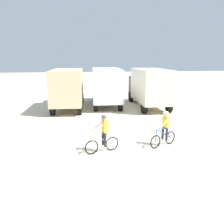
{
  "coord_description": "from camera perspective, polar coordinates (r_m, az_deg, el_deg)",
  "views": [
    {
      "loc": [
        -1.71,
        -10.74,
        4.37
      ],
      "look_at": [
        0.27,
        3.3,
        1.1
      ],
      "focal_mm": 38.52,
      "sensor_mm": 36.0,
      "label": 1
    }
  ],
  "objects": [
    {
      "name": "box_truck_tan_camper",
      "position": [
        20.76,
        -10.38,
        5.87
      ],
      "size": [
        2.73,
        6.87,
        3.35
      ],
      "color": "#CCB78E",
      "rests_on": "ground"
    },
    {
      "name": "cyclist_cowboy_hat",
      "position": [
        12.18,
        12.31,
        -4.14
      ],
      "size": [
        1.57,
        0.88,
        1.82
      ],
      "color": "black",
      "rests_on": "ground"
    },
    {
      "name": "cyclist_orange_shirt",
      "position": [
        11.15,
        -2.12,
        -5.45
      ],
      "size": [
        1.65,
        0.72,
        1.82
      ],
      "color": "black",
      "rests_on": "ground"
    },
    {
      "name": "box_truck_avon_van",
      "position": [
        21.76,
        -1.39,
        6.4
      ],
      "size": [
        2.71,
        6.86,
        3.35
      ],
      "color": "white",
      "rests_on": "ground"
    },
    {
      "name": "box_truck_cream_rv",
      "position": [
        21.29,
        8.8,
        6.1
      ],
      "size": [
        2.43,
        6.76,
        3.35
      ],
      "color": "beige",
      "rests_on": "ground"
    },
    {
      "name": "ground_plane",
      "position": [
        11.72,
        0.96,
        -8.92
      ],
      "size": [
        120.0,
        120.0,
        0.0
      ],
      "primitive_type": "plane",
      "color": "beige"
    }
  ]
}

